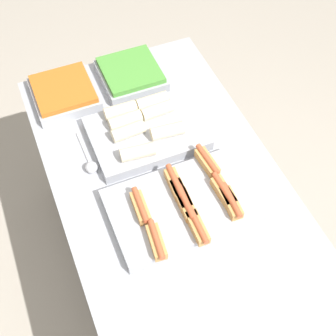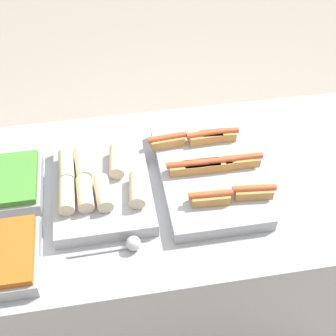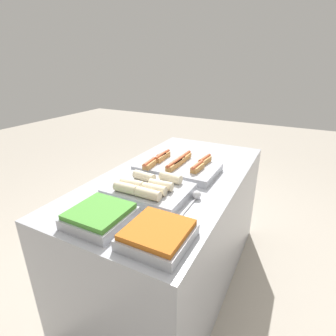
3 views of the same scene
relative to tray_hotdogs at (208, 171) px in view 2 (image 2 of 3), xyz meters
The scene contains 6 objects.
ground_plane 0.91m from the tray_hotdogs, behind, with size 12.00×12.00×0.00m, color #ADA393.
counter 0.48m from the tray_hotdogs, behind, with size 1.70×0.87×0.87m.
tray_hotdogs is the anchor object (origin of this frame).
tray_wraps 0.39m from the tray_hotdogs, behind, with size 0.33×0.46×0.10m.
tray_side_back 0.74m from the tray_hotdogs, behind, with size 0.28×0.27×0.07m.
serving_spoon_near 0.42m from the tray_hotdogs, 140.38° to the right, with size 0.23×0.05×0.05m.
Camera 2 is at (-0.28, -1.16, 2.10)m, focal length 50.00 mm.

